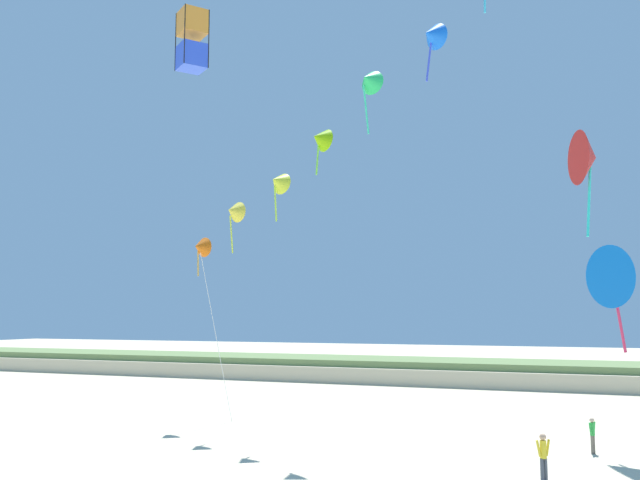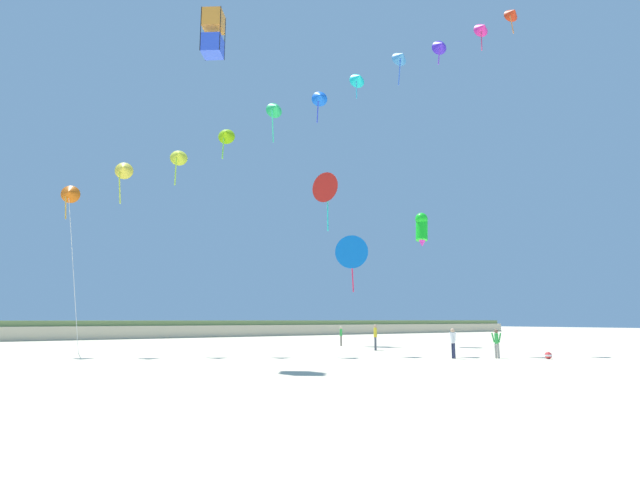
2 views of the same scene
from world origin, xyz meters
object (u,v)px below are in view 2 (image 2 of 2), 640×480
person_near_left (453,341)px  large_kite_high_solo (213,34)px  person_mid_center (375,335)px  large_kite_outer_drift (328,188)px  large_kite_low_lead (352,252)px  beach_ball (548,355)px  person_near_right (497,341)px  large_kite_mid_trail (422,228)px  person_far_left (341,335)px

person_near_left → large_kite_high_solo: bearing=156.3°
person_mid_center → large_kite_outer_drift: large_kite_outer_drift is taller
person_mid_center → large_kite_low_lead: (2.95, 6.17, 6.50)m
beach_ball → person_near_left: bearing=142.5°
large_kite_low_lead → large_kite_high_solo: bearing=-151.7°
beach_ball → person_mid_center: bearing=104.1°
person_mid_center → large_kite_low_lead: 9.43m
person_near_left → beach_ball: 4.92m
person_near_right → beach_ball: bearing=-43.0°
person_near_left → large_kite_mid_trail: (8.42, 10.11, 8.49)m
person_far_left → large_kite_low_lead: (1.27, 0.09, 6.61)m
large_kite_outer_drift → person_mid_center: bearing=-103.5°
large_kite_mid_trail → large_kite_high_solo: bearing=-166.4°
large_kite_outer_drift → beach_ball: 22.98m
person_near_right → large_kite_outer_drift: size_ratio=0.30×
person_near_left → person_far_left: 14.04m
person_near_left → person_mid_center: (1.19, 7.67, 0.09)m
large_kite_high_solo → beach_ball: 24.46m
person_far_left → large_kite_high_solo: large_kite_high_solo is taller
person_near_left → person_mid_center: size_ratio=0.91×
large_kite_outer_drift → beach_ball: large_kite_outer_drift is taller
person_near_left → large_kite_low_lead: (4.14, 13.83, 6.58)m
person_mid_center → person_far_left: 6.31m
large_kite_low_lead → large_kite_high_solo: (-16.00, -8.63, 9.57)m
large_kite_high_solo → large_kite_outer_drift: bearing=35.6°
large_kite_low_lead → large_kite_outer_drift: (-0.97, 2.12, 5.74)m
person_mid_center → person_near_left: bearing=-98.8°
person_far_left → large_kite_mid_trail: bearing=-33.2°
large_kite_mid_trail → large_kite_high_solo: large_kite_high_solo is taller
person_near_right → large_kite_low_lead: bearing=81.9°
large_kite_mid_trail → person_far_left: bearing=146.8°
large_kite_high_solo → large_kite_outer_drift: size_ratio=0.49×
large_kite_low_lead → large_kite_mid_trail: bearing=-41.1°
person_far_left → person_near_left: bearing=-101.8°
person_mid_center → person_near_right: bearing=-84.8°
large_kite_high_solo → beach_ball: large_kite_high_solo is taller
person_near_right → large_kite_mid_trail: large_kite_mid_trail is taller
person_near_left → large_kite_low_lead: size_ratio=0.34×
person_near_right → large_kite_outer_drift: bearing=86.1°
person_mid_center → beach_ball: bearing=-75.9°
large_kite_mid_trail → large_kite_high_solo: (-20.28, -4.90, 7.66)m
large_kite_outer_drift → large_kite_high_solo: bearing=-144.4°
large_kite_low_lead → person_near_left: bearing=-106.7°
person_near_right → beach_ball: (1.86, -1.74, -0.70)m
large_kite_mid_trail → large_kite_outer_drift: 8.74m
person_near_left → beach_ball: person_near_left is taller
person_mid_center → beach_ball: person_mid_center is taller
large_kite_high_solo → person_mid_center: bearing=10.7°
large_kite_low_lead → large_kite_mid_trail: 5.99m
person_far_left → beach_ball: bearing=-86.6°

